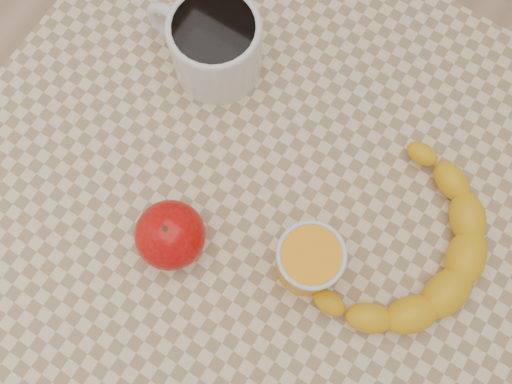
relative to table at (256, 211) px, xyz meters
The scene contains 6 objects.
ground 0.66m from the table, ahead, with size 3.00×3.00×0.00m, color tan.
table is the anchor object (origin of this frame).
coffee_mug 0.24m from the table, 138.75° to the left, with size 0.17×0.13×0.10m.
orange_juice_glass 0.17m from the table, 23.54° to the right, with size 0.08×0.08×0.09m.
apple 0.17m from the table, 117.59° to the right, with size 0.11×0.11×0.08m.
banana 0.23m from the table, 10.49° to the left, with size 0.27×0.34×0.05m, color gold, non-canonical shape.
Camera 1 is at (0.10, -0.16, 1.47)m, focal length 40.00 mm.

